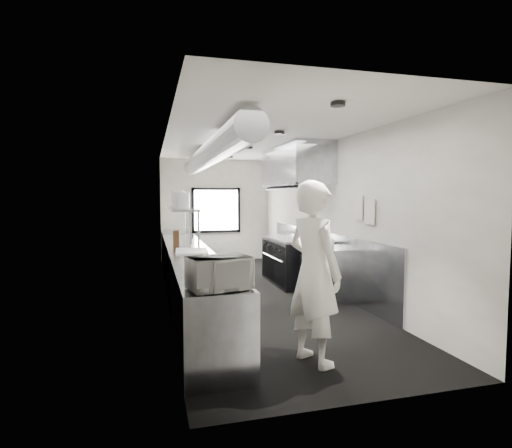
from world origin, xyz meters
TOP-DOWN VIEW (x-y plane):
  - floor at (0.00, 0.00)m, footprint 3.00×8.00m
  - ceiling at (0.00, 0.00)m, footprint 3.00×8.00m
  - wall_back at (0.00, 4.00)m, footprint 3.00×0.02m
  - wall_front at (0.00, -4.00)m, footprint 3.00×0.02m
  - wall_left at (-1.50, 0.00)m, footprint 0.02×8.00m
  - wall_right at (1.50, 0.00)m, footprint 0.02×8.00m
  - wall_cladding at (1.48, 0.30)m, footprint 0.03×5.50m
  - hvac_duct at (-0.70, 0.40)m, footprint 0.40×6.40m
  - service_window at (0.00, 3.96)m, footprint 1.36×0.05m
  - exhaust_hood at (1.10, 0.70)m, footprint 0.81×2.20m
  - prep_counter at (-1.15, -0.50)m, footprint 0.70×6.00m
  - pass_shelf at (-1.19, 1.00)m, footprint 0.45×3.00m
  - range at (1.04, 0.70)m, footprint 0.88×1.60m
  - bottle_station at (1.15, -0.70)m, footprint 0.65×0.80m
  - far_work_table at (-1.15, 3.20)m, footprint 0.70×1.20m
  - notice_sheet_a at (1.47, -1.20)m, footprint 0.02×0.28m
  - notice_sheet_b at (1.47, -1.55)m, footprint 0.02×0.28m
  - line_cook at (-0.09, -3.08)m, footprint 0.69×0.83m
  - microwave at (-1.14, -3.26)m, footprint 0.60×0.51m
  - deli_tub_a at (-1.27, -2.35)m, footprint 0.18×0.18m
  - deli_tub_b at (-1.28, -2.59)m, footprint 0.15×0.15m
  - newspaper at (-0.96, -1.58)m, footprint 0.38×0.45m
  - small_plate at (-1.04, -1.44)m, footprint 0.25×0.25m
  - pastry at (-1.04, -1.44)m, footprint 0.08×0.08m
  - cutting_board at (-1.13, -0.58)m, footprint 0.55×0.70m
  - knife_block at (-1.31, 0.39)m, footprint 0.14×0.25m
  - plate_stack_a at (-1.21, 0.15)m, footprint 0.24×0.24m
  - plate_stack_b at (-1.22, 0.67)m, footprint 0.30×0.30m
  - plate_stack_c at (-1.23, 1.12)m, footprint 0.32×0.32m
  - plate_stack_d at (-1.21, 1.85)m, footprint 0.22×0.22m
  - squeeze_bottle_a at (1.13, -0.99)m, footprint 0.08×0.08m
  - squeeze_bottle_b at (1.11, -0.84)m, footprint 0.07×0.07m
  - squeeze_bottle_c at (1.10, -0.66)m, footprint 0.07×0.07m
  - squeeze_bottle_d at (1.07, -0.56)m, footprint 0.08×0.08m
  - squeeze_bottle_e at (1.11, -0.38)m, footprint 0.07×0.07m

SIDE VIEW (x-z plane):
  - floor at x=0.00m, z-range -0.01..0.01m
  - prep_counter at x=-1.15m, z-range 0.00..0.90m
  - bottle_station at x=1.15m, z-range 0.00..0.90m
  - far_work_table at x=-1.15m, z-range 0.00..0.90m
  - range at x=1.04m, z-range 0.00..0.94m
  - wall_cladding at x=1.48m, z-range 0.00..1.10m
  - newspaper at x=-0.96m, z-range 0.90..0.91m
  - small_plate at x=-1.04m, z-range 0.90..0.92m
  - cutting_board at x=-1.13m, z-range 0.90..0.92m
  - deli_tub_b at x=-1.28m, z-range 0.90..0.99m
  - deli_tub_a at x=-1.27m, z-range 0.90..1.00m
  - pastry at x=-1.04m, z-range 0.92..1.00m
  - line_cook at x=-0.09m, z-range 0.00..1.95m
  - squeeze_bottle_e at x=1.11m, z-range 0.90..1.06m
  - squeeze_bottle_d at x=1.07m, z-range 0.90..1.08m
  - squeeze_bottle_c at x=1.10m, z-range 0.90..1.08m
  - squeeze_bottle_a at x=1.13m, z-range 0.90..1.08m
  - squeeze_bottle_b at x=1.11m, z-range 0.90..1.08m
  - knife_block at x=-1.31m, z-range 0.90..1.16m
  - microwave at x=-1.14m, z-range 0.90..1.21m
  - service_window at x=0.00m, z-range 0.77..2.02m
  - wall_back at x=0.00m, z-range 0.00..2.80m
  - wall_front at x=0.00m, z-range 0.00..2.80m
  - wall_left at x=-1.50m, z-range 0.00..2.80m
  - wall_right at x=1.50m, z-range 0.00..2.80m
  - pass_shelf at x=-1.19m, z-range 1.20..1.88m
  - notice_sheet_b at x=1.47m, z-range 1.36..1.74m
  - notice_sheet_a at x=1.47m, z-range 1.41..1.79m
  - plate_stack_a at x=-1.21m, z-range 1.57..1.85m
  - plate_stack_b at x=-1.22m, z-range 1.57..1.87m
  - plate_stack_d at x=-1.21m, z-range 1.57..1.90m
  - plate_stack_c at x=-1.23m, z-range 1.57..1.92m
  - exhaust_hood at x=1.10m, z-range 1.95..2.83m
  - hvac_duct at x=-0.70m, z-range 2.35..2.75m
  - ceiling at x=0.00m, z-range 2.79..2.80m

